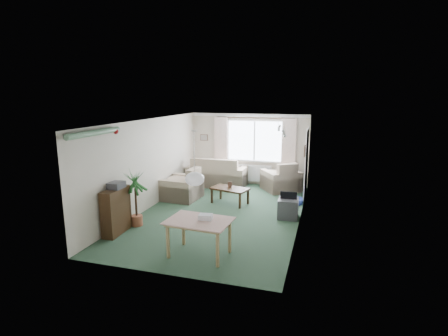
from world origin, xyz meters
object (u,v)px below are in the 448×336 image
(armchair_left, at_px, (181,183))
(coffee_table, at_px, (230,196))
(armchair_corner, at_px, (281,176))
(bookshelf, at_px, (116,211))
(dining_table, at_px, (199,238))
(pet_bed, at_px, (291,200))
(tv_cube, at_px, (288,208))
(sofa, at_px, (218,171))
(houseplant, at_px, (136,198))

(armchair_left, relative_size, coffee_table, 1.04)
(armchair_corner, distance_m, coffee_table, 2.20)
(bookshelf, distance_m, dining_table, 2.22)
(armchair_corner, relative_size, pet_bed, 1.59)
(coffee_table, relative_size, bookshelf, 1.00)
(coffee_table, relative_size, tv_cube, 1.89)
(sofa, xyz_separation_m, armchair_corner, (2.14, -0.02, -0.02))
(dining_table, relative_size, tv_cube, 2.05)
(sofa, bearing_deg, dining_table, 102.79)
(coffee_table, bearing_deg, tv_cube, -22.22)
(armchair_left, distance_m, coffee_table, 1.52)
(armchair_corner, height_order, pet_bed, armchair_corner)
(armchair_corner, distance_m, bookshelf, 5.51)
(pet_bed, bearing_deg, armchair_left, -170.66)
(tv_cube, bearing_deg, dining_table, -120.04)
(sofa, distance_m, armchair_left, 1.88)
(bookshelf, bearing_deg, sofa, 76.61)
(houseplant, bearing_deg, armchair_corner, 55.12)
(armchair_corner, bearing_deg, tv_cube, 66.65)
(armchair_corner, bearing_deg, dining_table, 45.44)
(armchair_left, distance_m, tv_cube, 3.29)
(tv_cube, height_order, pet_bed, tv_cube)
(bookshelf, bearing_deg, houseplant, 67.61)
(bookshelf, xyz_separation_m, houseplant, (0.19, 0.53, 0.15))
(coffee_table, relative_size, houseplant, 0.77)
(coffee_table, xyz_separation_m, tv_cube, (1.71, -0.70, 0.02))
(houseplant, bearing_deg, sofa, 80.35)
(bookshelf, bearing_deg, armchair_left, 80.60)
(armchair_corner, relative_size, coffee_table, 1.03)
(armchair_left, height_order, pet_bed, armchair_left)
(houseplant, height_order, tv_cube, houseplant)
(armchair_corner, bearing_deg, coffee_table, 22.03)
(armchair_corner, height_order, dining_table, armchair_corner)
(coffee_table, distance_m, dining_table, 3.30)
(armchair_left, bearing_deg, dining_table, 32.49)
(bookshelf, relative_size, dining_table, 0.92)
(pet_bed, bearing_deg, armchair_corner, 110.10)
(armchair_corner, relative_size, houseplant, 0.79)
(armchair_left, height_order, houseplant, houseplant)
(pet_bed, bearing_deg, dining_table, -109.18)
(bookshelf, bearing_deg, coffee_table, 53.97)
(sofa, relative_size, tv_cube, 3.62)
(sofa, bearing_deg, tv_cube, 135.14)
(armchair_left, bearing_deg, armchair_corner, 127.47)
(bookshelf, distance_m, pet_bed, 4.85)
(armchair_corner, distance_m, houseplant, 4.97)
(pet_bed, bearing_deg, tv_cube, -87.74)
(sofa, height_order, armchair_corner, sofa)
(sofa, distance_m, armchair_corner, 2.14)
(sofa, relative_size, armchair_corner, 1.86)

